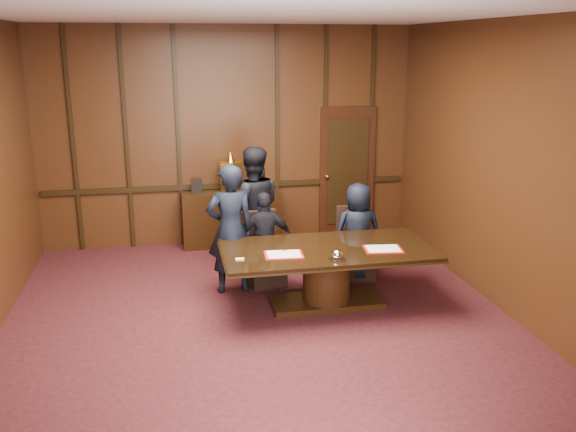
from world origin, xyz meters
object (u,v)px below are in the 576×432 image
object	(u,v)px
signatory_right	(358,232)
witness_right	(252,208)
conference_table	(327,267)
witness_left	(230,229)
signatory_left	(265,240)
sideboard	(232,216)

from	to	relation	value
signatory_right	witness_right	world-z (taller)	witness_right
conference_table	signatory_right	distance (m)	1.05
conference_table	witness_left	bearing A→B (deg)	148.42
conference_table	signatory_left	size ratio (longest dim) A/B	2.00
witness_left	sideboard	bearing A→B (deg)	-101.72
sideboard	conference_table	xyz separation A→B (m)	(0.90, -2.66, 0.02)
sideboard	conference_table	bearing A→B (deg)	-71.35
witness_right	signatory_right	bearing A→B (deg)	153.86
signatory_right	witness_left	bearing A→B (deg)	4.25
sideboard	signatory_right	distance (m)	2.43
sideboard	witness_right	distance (m)	1.23
witness_left	signatory_right	bearing A→B (deg)	178.32
conference_table	witness_left	size ratio (longest dim) A/B	1.52
sideboard	witness_left	size ratio (longest dim) A/B	0.93
signatory_right	witness_right	bearing A→B (deg)	-27.12
conference_table	witness_right	xyz separation A→B (m)	(-0.72, 1.52, 0.39)
signatory_left	witness_left	size ratio (longest dim) A/B	0.76
sideboard	signatory_left	distance (m)	1.89
signatory_right	witness_right	distance (m)	1.56
sideboard	conference_table	distance (m)	2.81
signatory_left	witness_right	xyz separation A→B (m)	(-0.07, 0.72, 0.25)
sideboard	witness_left	distance (m)	2.02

